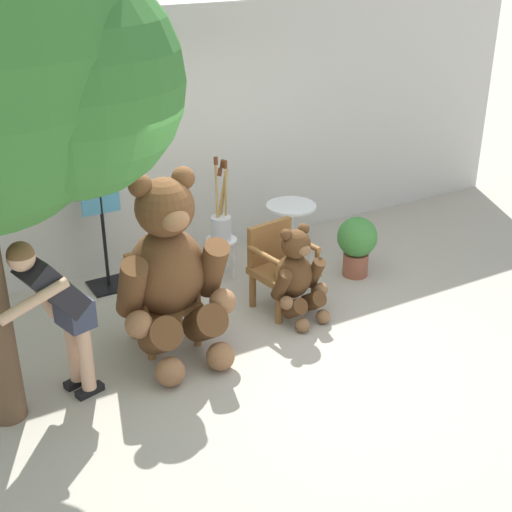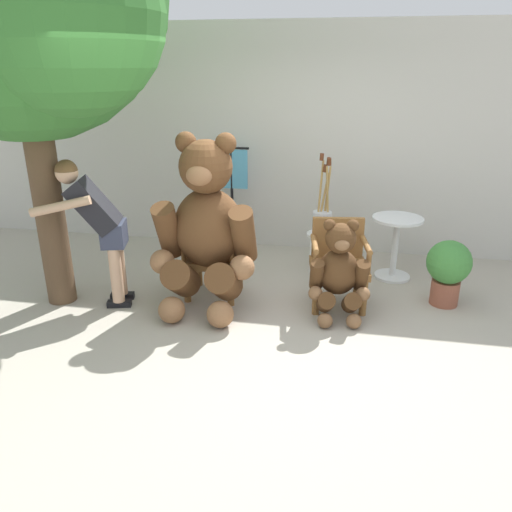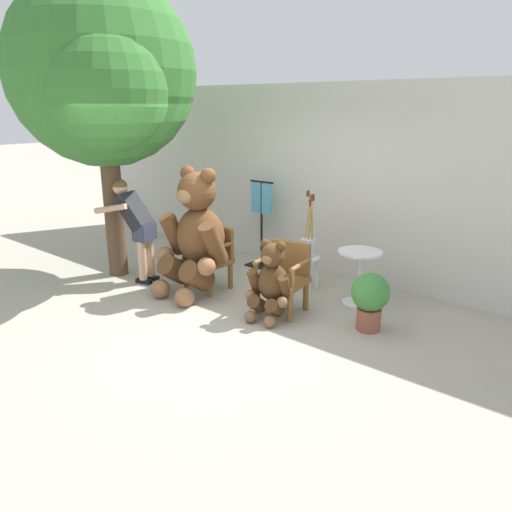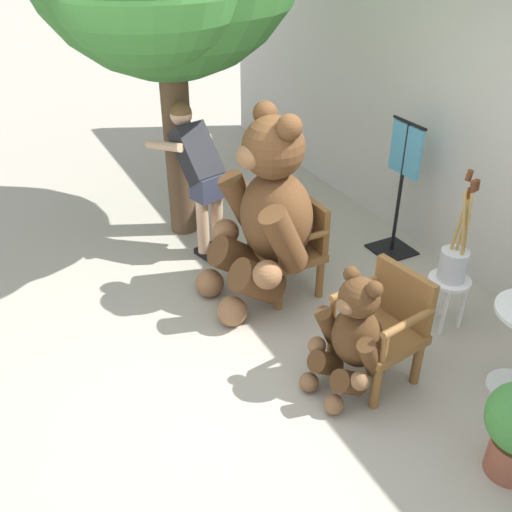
{
  "view_description": "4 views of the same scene",
  "coord_description": "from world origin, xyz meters",
  "px_view_note": "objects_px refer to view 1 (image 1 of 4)",
  "views": [
    {
      "loc": [
        -2.72,
        -4.72,
        3.61
      ],
      "look_at": [
        0.06,
        0.19,
        0.91
      ],
      "focal_mm": 50.0,
      "sensor_mm": 36.0,
      "label": 1
    },
    {
      "loc": [
        0.69,
        -4.0,
        2.31
      ],
      "look_at": [
        -0.14,
        0.4,
        0.58
      ],
      "focal_mm": 35.0,
      "sensor_mm": 36.0,
      "label": 2
    },
    {
      "loc": [
        4.11,
        -3.98,
        2.48
      ],
      "look_at": [
        0.31,
        0.56,
        0.69
      ],
      "focal_mm": 35.0,
      "sensor_mm": 36.0,
      "label": 3
    },
    {
      "loc": [
        3.1,
        -1.58,
        3.01
      ],
      "look_at": [
        -0.1,
        0.07,
        0.82
      ],
      "focal_mm": 40.0,
      "sensor_mm": 36.0,
      "label": 4
    }
  ],
  "objects_px": {
    "wooden_chair_left": "(161,295)",
    "potted_plant": "(357,242)",
    "brush_bucket": "(221,223)",
    "white_stool": "(222,248)",
    "wooden_chair_right": "(280,264)",
    "teddy_bear_small": "(297,275)",
    "clothing_display_stand": "(103,225)",
    "person_visitor": "(57,303)",
    "round_side_table": "(291,227)",
    "teddy_bear_large": "(171,269)"
  },
  "relations": [
    {
      "from": "person_visitor",
      "to": "potted_plant",
      "type": "height_order",
      "value": "person_visitor"
    },
    {
      "from": "white_stool",
      "to": "brush_bucket",
      "type": "distance_m",
      "value": 0.3
    },
    {
      "from": "person_visitor",
      "to": "round_side_table",
      "type": "height_order",
      "value": "person_visitor"
    },
    {
      "from": "wooden_chair_right",
      "to": "clothing_display_stand",
      "type": "xyz_separation_m",
      "value": [
        -1.39,
        1.25,
        0.26
      ]
    },
    {
      "from": "round_side_table",
      "to": "teddy_bear_small",
      "type": "bearing_deg",
      "value": -119.26
    },
    {
      "from": "round_side_table",
      "to": "clothing_display_stand",
      "type": "xyz_separation_m",
      "value": [
        -2.0,
        0.48,
        0.27
      ]
    },
    {
      "from": "teddy_bear_large",
      "to": "person_visitor",
      "type": "bearing_deg",
      "value": -169.83
    },
    {
      "from": "wooden_chair_left",
      "to": "clothing_display_stand",
      "type": "relative_size",
      "value": 0.63
    },
    {
      "from": "white_stool",
      "to": "round_side_table",
      "type": "xyz_separation_m",
      "value": [
        0.84,
        -0.07,
        0.09
      ]
    },
    {
      "from": "clothing_display_stand",
      "to": "potted_plant",
      "type": "bearing_deg",
      "value": -23.67
    },
    {
      "from": "wooden_chair_left",
      "to": "round_side_table",
      "type": "bearing_deg",
      "value": 22.17
    },
    {
      "from": "wooden_chair_left",
      "to": "person_visitor",
      "type": "distance_m",
      "value": 1.21
    },
    {
      "from": "wooden_chair_left",
      "to": "round_side_table",
      "type": "height_order",
      "value": "wooden_chair_left"
    },
    {
      "from": "teddy_bear_small",
      "to": "potted_plant",
      "type": "xyz_separation_m",
      "value": [
        1.07,
        0.46,
        -0.08
      ]
    },
    {
      "from": "brush_bucket",
      "to": "potted_plant",
      "type": "relative_size",
      "value": 1.36
    },
    {
      "from": "wooden_chair_left",
      "to": "teddy_bear_large",
      "type": "distance_m",
      "value": 0.47
    },
    {
      "from": "wooden_chair_left",
      "to": "wooden_chair_right",
      "type": "height_order",
      "value": "same"
    },
    {
      "from": "teddy_bear_small",
      "to": "person_visitor",
      "type": "relative_size",
      "value": 0.65
    },
    {
      "from": "teddy_bear_large",
      "to": "white_stool",
      "type": "xyz_separation_m",
      "value": [
        1.06,
        1.12,
        -0.49
      ]
    },
    {
      "from": "wooden_chair_right",
      "to": "teddy_bear_small",
      "type": "bearing_deg",
      "value": -86.85
    },
    {
      "from": "brush_bucket",
      "to": "clothing_display_stand",
      "type": "bearing_deg",
      "value": 160.68
    },
    {
      "from": "wooden_chair_left",
      "to": "potted_plant",
      "type": "relative_size",
      "value": 1.26
    },
    {
      "from": "white_stool",
      "to": "potted_plant",
      "type": "xyz_separation_m",
      "value": [
        1.31,
        -0.68,
        0.04
      ]
    },
    {
      "from": "wooden_chair_left",
      "to": "brush_bucket",
      "type": "bearing_deg",
      "value": 38.57
    },
    {
      "from": "person_visitor",
      "to": "clothing_display_stand",
      "type": "height_order",
      "value": "person_visitor"
    },
    {
      "from": "person_visitor",
      "to": "potted_plant",
      "type": "relative_size",
      "value": 2.18
    },
    {
      "from": "wooden_chair_right",
      "to": "brush_bucket",
      "type": "xyz_separation_m",
      "value": [
        -0.22,
        0.84,
        0.19
      ]
    },
    {
      "from": "wooden_chair_left",
      "to": "white_stool",
      "type": "xyz_separation_m",
      "value": [
        1.06,
        0.84,
        -0.11
      ]
    },
    {
      "from": "teddy_bear_small",
      "to": "clothing_display_stand",
      "type": "bearing_deg",
      "value": 132.26
    },
    {
      "from": "round_side_table",
      "to": "potted_plant",
      "type": "relative_size",
      "value": 1.06
    },
    {
      "from": "potted_plant",
      "to": "round_side_table",
      "type": "bearing_deg",
      "value": 128.08
    },
    {
      "from": "person_visitor",
      "to": "brush_bucket",
      "type": "xyz_separation_m",
      "value": [
        2.1,
        1.3,
        -0.24
      ]
    },
    {
      "from": "teddy_bear_large",
      "to": "round_side_table",
      "type": "bearing_deg",
      "value": 28.91
    },
    {
      "from": "person_visitor",
      "to": "brush_bucket",
      "type": "height_order",
      "value": "person_visitor"
    },
    {
      "from": "teddy_bear_small",
      "to": "person_visitor",
      "type": "height_order",
      "value": "person_visitor"
    },
    {
      "from": "teddy_bear_large",
      "to": "white_stool",
      "type": "relative_size",
      "value": 3.74
    },
    {
      "from": "teddy_bear_small",
      "to": "person_visitor",
      "type": "bearing_deg",
      "value": -175.91
    },
    {
      "from": "teddy_bear_small",
      "to": "person_visitor",
      "type": "xyz_separation_m",
      "value": [
        -2.34,
        -0.17,
        0.42
      ]
    },
    {
      "from": "wooden_chair_left",
      "to": "brush_bucket",
      "type": "relative_size",
      "value": 0.93
    },
    {
      "from": "wooden_chair_right",
      "to": "white_stool",
      "type": "distance_m",
      "value": 0.88
    },
    {
      "from": "wooden_chair_right",
      "to": "wooden_chair_left",
      "type": "bearing_deg",
      "value": 179.97
    },
    {
      "from": "wooden_chair_left",
      "to": "brush_bucket",
      "type": "xyz_separation_m",
      "value": [
        1.06,
        0.84,
        0.19
      ]
    },
    {
      "from": "person_visitor",
      "to": "white_stool",
      "type": "bearing_deg",
      "value": 31.9
    },
    {
      "from": "person_visitor",
      "to": "white_stool",
      "type": "distance_m",
      "value": 2.52
    },
    {
      "from": "wooden_chair_right",
      "to": "round_side_table",
      "type": "bearing_deg",
      "value": 51.58
    },
    {
      "from": "wooden_chair_left",
      "to": "teddy_bear_large",
      "type": "xyz_separation_m",
      "value": [
        0.0,
        -0.27,
        0.38
      ]
    },
    {
      "from": "wooden_chair_right",
      "to": "white_stool",
      "type": "relative_size",
      "value": 1.87
    },
    {
      "from": "person_visitor",
      "to": "round_side_table",
      "type": "bearing_deg",
      "value": 22.8
    },
    {
      "from": "teddy_bear_small",
      "to": "clothing_display_stand",
      "type": "height_order",
      "value": "clothing_display_stand"
    },
    {
      "from": "wooden_chair_left",
      "to": "person_visitor",
      "type": "height_order",
      "value": "person_visitor"
    }
  ]
}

